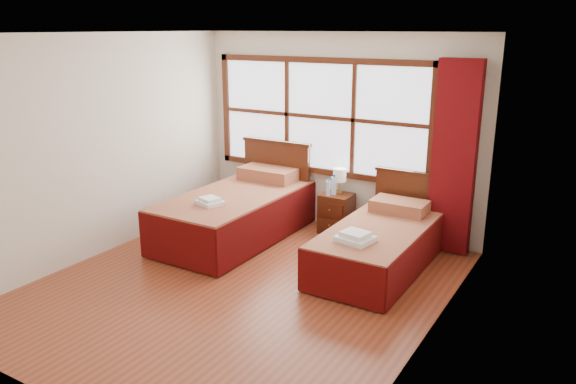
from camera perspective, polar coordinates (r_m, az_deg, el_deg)
The scene contains 15 objects.
floor at distance 6.08m, azimuth -4.81°, elevation -9.52°, with size 4.50×4.50×0.00m, color brown.
ceiling at distance 5.47m, azimuth -5.48°, elevation 15.79°, with size 4.50×4.50×0.00m, color white.
wall_back at distance 7.53m, azimuth 5.03°, elevation 6.00°, with size 4.00×4.00×0.00m, color silver.
wall_left at distance 6.98m, azimuth -18.58°, elevation 4.38°, with size 4.50×4.50×0.00m, color silver.
wall_right at distance 4.78m, azimuth 14.70°, elevation -0.60°, with size 4.50×4.50×0.00m, color silver.
window at distance 7.57m, azimuth 3.23°, elevation 7.63°, with size 3.16×0.06×1.56m.
curtain at distance 6.88m, azimuth 16.53°, elevation 3.29°, with size 0.50×0.16×2.30m, color #660A0D.
bed_left at distance 7.33m, azimuth -5.10°, elevation -2.01°, with size 1.16×2.24×1.13m.
bed_right at distance 6.46m, azimuth 9.24°, elevation -5.29°, with size 0.97×1.99×0.94m.
nightstand at distance 7.50m, azimuth 4.92°, elevation -2.19°, with size 0.40×0.40×0.53m.
towels_left at distance 6.81m, azimuth -7.94°, elevation -0.95°, with size 0.35×0.33×0.09m.
towels_right at distance 5.91m, azimuth 6.84°, elevation -4.58°, with size 0.40×0.37×0.11m.
lamp at distance 7.43m, azimuth 5.27°, elevation 1.66°, with size 0.17×0.17×0.33m.
bottle_near at distance 7.33m, azimuth 4.10°, elevation 0.39°, with size 0.06×0.06×0.22m.
bottle_far at distance 7.39m, azimuth 4.68°, elevation 0.67°, with size 0.07×0.07×0.27m.
Camera 1 is at (3.24, -4.41, 2.65)m, focal length 35.00 mm.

